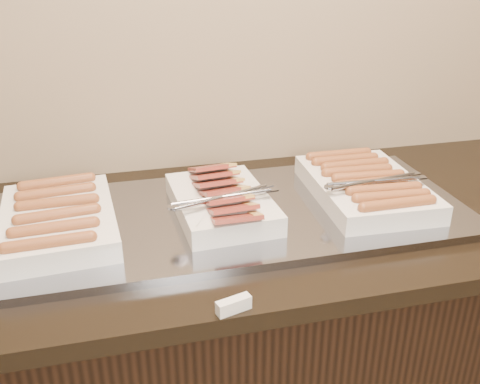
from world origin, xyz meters
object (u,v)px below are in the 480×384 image
counter (221,361)px  dish_left (58,219)px  dish_center (222,201)px  dish_right (366,186)px  warming_tray (224,216)px

counter → dish_left: size_ratio=5.35×
counter → dish_center: dish_center is taller
dish_center → dish_right: dish_center is taller
warming_tray → dish_center: dish_center is taller
dish_left → dish_right: dish_right is taller
counter → dish_right: dish_right is taller
warming_tray → dish_right: 0.38m
dish_right → counter: bearing=-178.2°
counter → warming_tray: bearing=0.0°
warming_tray → dish_right: dish_right is taller
warming_tray → dish_left: 0.39m
warming_tray → dish_right: bearing=-0.5°
warming_tray → dish_right: size_ratio=3.02×
counter → warming_tray: (0.01, 0.00, 0.46)m
counter → dish_center: bearing=-31.7°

